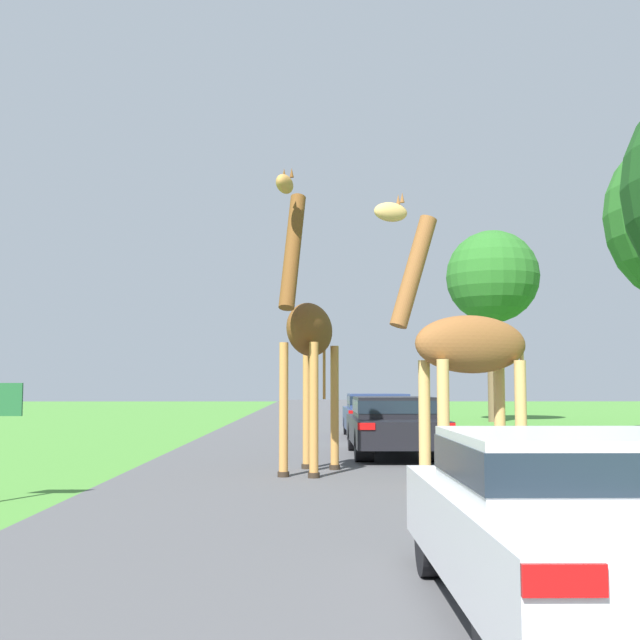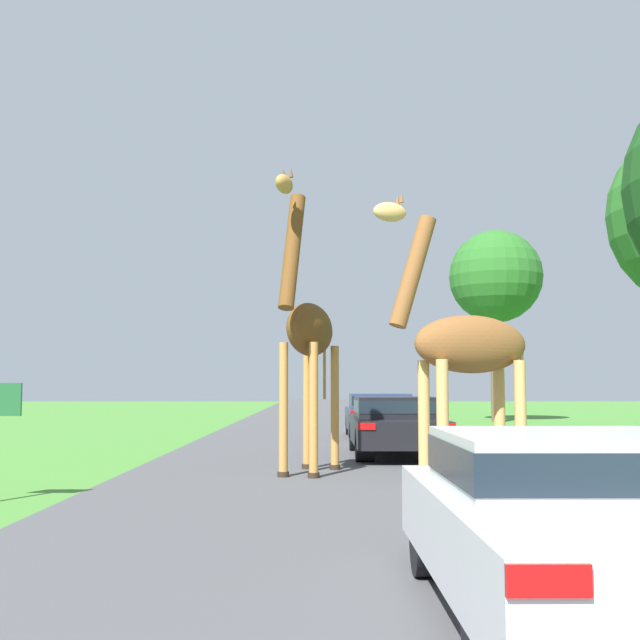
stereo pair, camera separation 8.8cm
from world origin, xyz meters
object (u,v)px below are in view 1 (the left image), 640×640
at_px(car_lead_maroon, 591,518).
at_px(car_queue_left, 394,423).
at_px(tree_centre_back, 493,279).
at_px(giraffe_near_road, 308,331).
at_px(giraffe_companion, 466,350).
at_px(car_queue_right, 378,414).

relative_size(car_lead_maroon, car_queue_left, 0.84).
bearing_deg(tree_centre_back, giraffe_near_road, -111.38).
xyz_separation_m(giraffe_companion, car_queue_right, (-0.44, 11.59, -1.41)).
bearing_deg(car_lead_maroon, car_queue_right, 89.56).
bearing_deg(giraffe_near_road, car_lead_maroon, 118.65).
height_order(giraffe_near_road, car_lead_maroon, giraffe_near_road).
height_order(giraffe_near_road, tree_centre_back, tree_centre_back).
distance_m(giraffe_near_road, tree_centre_back, 22.10).
height_order(giraffe_companion, car_lead_maroon, giraffe_companion).
xyz_separation_m(giraffe_near_road, tree_centre_back, (7.95, 20.29, 3.69)).
bearing_deg(car_queue_right, giraffe_near_road, -101.55).
relative_size(giraffe_near_road, giraffe_companion, 1.13).
bearing_deg(tree_centre_back, giraffe_companion, -104.03).
height_order(giraffe_near_road, giraffe_companion, giraffe_near_road).
bearing_deg(giraffe_companion, tree_centre_back, -35.53).
distance_m(giraffe_companion, tree_centre_back, 22.82).
bearing_deg(car_queue_left, tree_centre_back, 69.97).
height_order(car_lead_maroon, car_queue_left, car_queue_left).
height_order(car_queue_right, car_queue_left, car_queue_right).
height_order(giraffe_companion, tree_centre_back, tree_centre_back).
distance_m(car_queue_right, tree_centre_back, 12.99).
bearing_deg(tree_centre_back, car_queue_left, -110.03).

